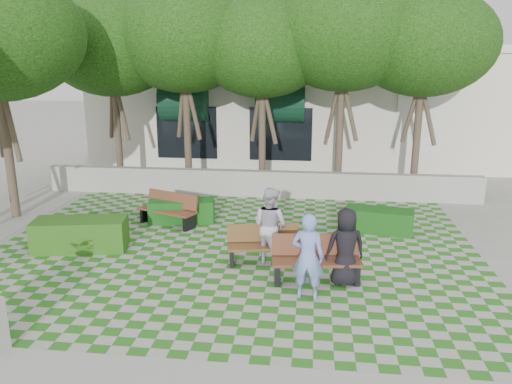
# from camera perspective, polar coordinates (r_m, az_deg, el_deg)

# --- Properties ---
(ground) EXTENTS (90.00, 90.00, 0.00)m
(ground) POSITION_cam_1_polar(r_m,az_deg,el_deg) (11.59, -3.37, -8.54)
(ground) COLOR gray
(ground) RESTS_ON ground
(lawn) EXTENTS (12.00, 12.00, 0.00)m
(lawn) POSITION_cam_1_polar(r_m,az_deg,el_deg) (12.49, -2.57, -6.71)
(lawn) COLOR #2B721E
(lawn) RESTS_ON ground
(retaining_wall) EXTENTS (15.00, 0.36, 0.90)m
(retaining_wall) POSITION_cam_1_polar(r_m,az_deg,el_deg) (17.27, 0.20, 0.98)
(retaining_wall) COLOR #9E9B93
(retaining_wall) RESTS_ON ground
(bench_east) EXTENTS (1.95, 0.85, 0.99)m
(bench_east) POSITION_cam_1_polar(r_m,az_deg,el_deg) (10.79, 6.89, -7.69)
(bench_east) COLOR brown
(bench_east) RESTS_ON ground
(bench_mid) EXTENTS (1.77, 0.89, 0.89)m
(bench_mid) POSITION_cam_1_polar(r_m,az_deg,el_deg) (11.67, 0.90, -6.06)
(bench_mid) COLOR brown
(bench_mid) RESTS_ON ground
(bench_west) EXTENTS (1.84, 1.23, 0.92)m
(bench_west) POSITION_cam_1_polar(r_m,az_deg,el_deg) (14.50, -9.93, -2.00)
(bench_west) COLOR brown
(bench_west) RESTS_ON ground
(hedge_east) EXTENTS (1.95, 1.09, 0.64)m
(hedge_east) POSITION_cam_1_polar(r_m,az_deg,el_deg) (14.14, 13.84, -3.17)
(hedge_east) COLOR #134713
(hedge_east) RESTS_ON ground
(hedge_midleft) EXTENTS (1.97, 1.03, 0.66)m
(hedge_midleft) POSITION_cam_1_polar(r_m,az_deg,el_deg) (14.75, -8.47, -2.12)
(hedge_midleft) COLOR #134A15
(hedge_midleft) RESTS_ON ground
(hedge_west) EXTENTS (2.36, 1.29, 0.78)m
(hedge_west) POSITION_cam_1_polar(r_m,az_deg,el_deg) (13.20, -19.42, -4.60)
(hedge_west) COLOR #245215
(hedge_west) RESTS_ON ground
(person_blue) EXTENTS (0.69, 0.49, 1.77)m
(person_blue) POSITION_cam_1_polar(r_m,az_deg,el_deg) (9.86, 5.93, -7.35)
(person_blue) COLOR #778FDA
(person_blue) RESTS_ON ground
(person_dark) EXTENTS (0.91, 0.70, 1.66)m
(person_dark) POSITION_cam_1_polar(r_m,az_deg,el_deg) (10.59, 10.22, -6.21)
(person_dark) COLOR black
(person_dark) RESTS_ON ground
(person_white) EXTENTS (1.11, 1.04, 1.80)m
(person_white) POSITION_cam_1_polar(r_m,az_deg,el_deg) (11.53, 1.62, -3.83)
(person_white) COLOR silver
(person_white) RESTS_ON ground
(tree_row) EXTENTS (17.70, 13.40, 7.41)m
(tree_row) POSITION_cam_1_polar(r_m,az_deg,el_deg) (16.85, -6.47, 16.76)
(tree_row) COLOR #47382B
(tree_row) RESTS_ON ground
(building) EXTENTS (18.00, 8.92, 5.15)m
(building) POSITION_cam_1_polar(r_m,az_deg,el_deg) (24.65, 4.53, 9.99)
(building) COLOR silver
(building) RESTS_ON ground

